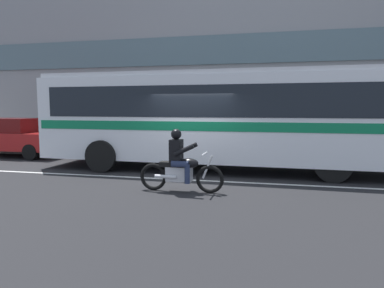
{
  "coord_description": "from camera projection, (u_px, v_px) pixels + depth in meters",
  "views": [
    {
      "loc": [
        2.38,
        -10.24,
        2.08
      ],
      "look_at": [
        0.13,
        -0.49,
        1.04
      ],
      "focal_mm": 32.61,
      "sensor_mm": 36.0,
      "label": 1
    }
  ],
  "objects": [
    {
      "name": "fire_hydrant",
      "position": [
        347.0,
        150.0,
        13.07
      ],
      "size": [
        0.22,
        0.3,
        0.75
      ],
      "color": "gold",
      "rests_on": "sidewalk_curb"
    },
    {
      "name": "sidewalk_curb",
      "position": [
        217.0,
        153.0,
        15.61
      ],
      "size": [
        28.0,
        3.8,
        0.15
      ],
      "primitive_type": "cube",
      "color": "#A39E93",
      "rests_on": "ground_plane"
    },
    {
      "name": "parked_sedan_curbside",
      "position": [
        14.0,
        137.0,
        14.97
      ],
      "size": [
        4.44,
        1.91,
        1.64
      ],
      "color": "maroon",
      "rests_on": "ground_plane"
    },
    {
      "name": "transit_bus",
      "position": [
        221.0,
        114.0,
        11.47
      ],
      "size": [
        12.14,
        2.88,
        3.22
      ],
      "color": "silver",
      "rests_on": "ground_plane"
    },
    {
      "name": "lane_center_stripe",
      "position": [
        187.0,
        180.0,
        10.09
      ],
      "size": [
        26.6,
        0.14,
        0.01
      ],
      "primitive_type": "cube",
      "color": "silver",
      "rests_on": "ground_plane"
    },
    {
      "name": "ground_plane",
      "position": [
        192.0,
        176.0,
        10.67
      ],
      "size": [
        60.0,
        60.0,
        0.0
      ],
      "primitive_type": "plane",
      "color": "black"
    },
    {
      "name": "office_building_facade",
      "position": [
        225.0,
        7.0,
        17.11
      ],
      "size": [
        28.0,
        0.89,
        14.02
      ],
      "color": "gray",
      "rests_on": "ground_plane"
    },
    {
      "name": "motorcycle_with_rider",
      "position": [
        180.0,
        166.0,
        8.62
      ],
      "size": [
        2.14,
        0.64,
        1.56
      ],
      "color": "black",
      "rests_on": "ground_plane"
    }
  ]
}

